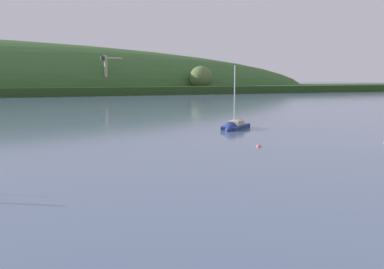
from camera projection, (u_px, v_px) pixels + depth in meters
The scene contains 3 objects.
dockside_crane at pixel (106, 77), 192.24m from camera, with size 9.21×3.34×16.17m.
sailboat_outer_reach at pixel (234, 128), 59.90m from camera, with size 6.34×5.55×9.34m.
mooring_buoy_foreground at pixel (259, 147), 44.89m from camera, with size 0.50×0.50×0.58m.
Camera 1 is at (-19.42, 6.04, 6.71)m, focal length 42.75 mm.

